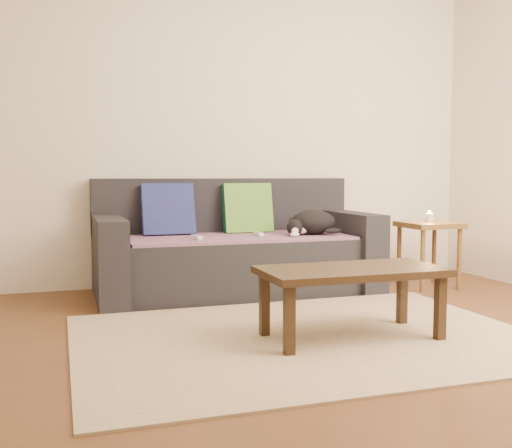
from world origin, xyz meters
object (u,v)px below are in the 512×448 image
object	(u,v)px
cat	(311,223)
wii_remote_b	(258,234)
sofa	(235,251)
wii_remote_a	(197,238)
side_table	(429,234)
coffee_table	(352,277)

from	to	relation	value
cat	wii_remote_b	bearing A→B (deg)	-169.23
sofa	wii_remote_a	size ratio (longest dim) A/B	14.00
cat	side_table	distance (m)	0.98
coffee_table	wii_remote_b	bearing A→B (deg)	93.55
wii_remote_b	coffee_table	size ratio (longest dim) A/B	0.15
side_table	coffee_table	world-z (taller)	side_table
wii_remote_b	side_table	distance (m)	1.39
sofa	wii_remote_b	xyz separation A→B (m)	(0.14, -0.16, 0.15)
wii_remote_a	coffee_table	bearing A→B (deg)	-160.79
wii_remote_a	wii_remote_b	world-z (taller)	same
wii_remote_a	coffee_table	size ratio (longest dim) A/B	0.15
side_table	cat	bearing A→B (deg)	171.73
wii_remote_a	side_table	distance (m)	1.88
wii_remote_a	side_table	world-z (taller)	side_table
wii_remote_b	wii_remote_a	bearing A→B (deg)	101.08
sofa	wii_remote_b	size ratio (longest dim) A/B	14.00
sofa	coffee_table	xyz separation A→B (m)	(0.22, -1.51, 0.04)
sofa	wii_remote_a	distance (m)	0.46
wii_remote_a	coffee_table	xyz separation A→B (m)	(0.58, -1.25, -0.11)
sofa	coffee_table	size ratio (longest dim) A/B	2.12
wii_remote_a	cat	bearing A→B (deg)	-90.76
wii_remote_b	side_table	xyz separation A→B (m)	(1.39, -0.16, -0.02)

